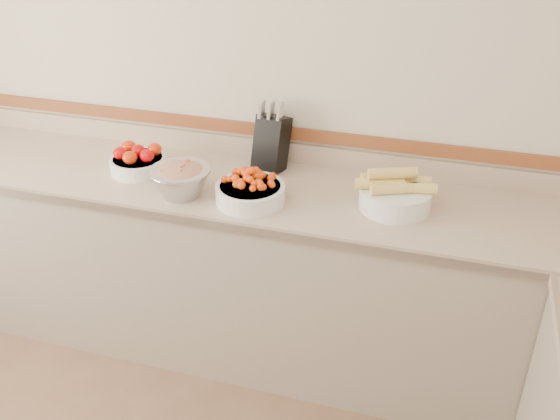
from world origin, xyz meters
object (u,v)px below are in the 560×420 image
(cherry_tomato_bowl, at_px, (250,190))
(rhubarb_bowl, at_px, (181,179))
(corn_bowl, at_px, (395,194))
(tomato_bowl, at_px, (138,161))
(knife_block, at_px, (271,141))

(cherry_tomato_bowl, distance_m, rhubarb_bowl, 0.31)
(cherry_tomato_bowl, distance_m, corn_bowl, 0.61)
(cherry_tomato_bowl, bearing_deg, corn_bowl, 12.06)
(tomato_bowl, xyz_separation_m, rhubarb_bowl, (0.29, -0.16, 0.02))
(cherry_tomato_bowl, xyz_separation_m, corn_bowl, (0.59, 0.13, 0.01))
(knife_block, relative_size, corn_bowl, 0.99)
(cherry_tomato_bowl, relative_size, corn_bowl, 0.89)
(tomato_bowl, bearing_deg, cherry_tomato_bowl, -12.05)
(knife_block, relative_size, rhubarb_bowl, 1.24)
(knife_block, height_order, tomato_bowl, knife_block)
(knife_block, height_order, corn_bowl, knife_block)
(knife_block, relative_size, cherry_tomato_bowl, 1.12)
(cherry_tomato_bowl, xyz_separation_m, rhubarb_bowl, (-0.31, -0.03, 0.02))
(cherry_tomato_bowl, bearing_deg, rhubarb_bowl, -174.66)
(cherry_tomato_bowl, height_order, rhubarb_bowl, cherry_tomato_bowl)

